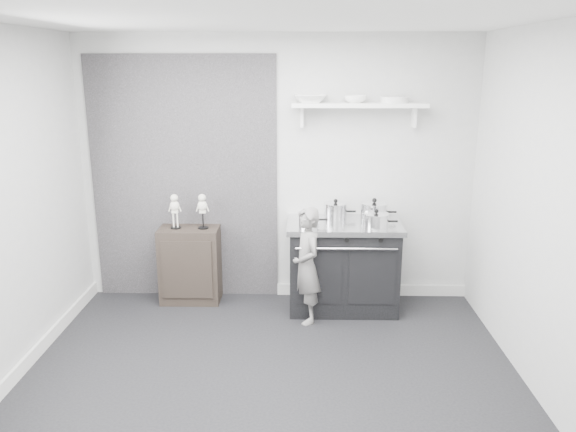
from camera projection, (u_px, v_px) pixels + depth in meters
The scene contains 15 objects.
ground at pixel (269, 386), 4.33m from camera, with size 4.00×4.00×0.00m, color black.
room_shell at pixel (255, 173), 4.05m from camera, with size 4.02×3.62×2.71m.
wall_shelf at pixel (359, 106), 5.41m from camera, with size 1.30×0.26×0.24m.
stove at pixel (343, 265), 5.63m from camera, with size 1.12×0.70×0.90m.
side_cabinet at pixel (190, 265), 5.80m from camera, with size 0.61×0.35×0.79m, color black.
child at pixel (306, 265), 5.30m from camera, with size 0.41×0.27×1.12m, color slate.
pot_front_left at pixel (309, 219), 5.39m from camera, with size 0.28×0.20×0.17m.
pot_back_left at pixel (335, 210), 5.63m from camera, with size 0.33×0.24×0.20m.
pot_back_right at pixel (374, 211), 5.59m from camera, with size 0.36×0.27×0.22m.
pot_front_right at pixel (376, 220), 5.32m from camera, with size 0.33×0.24×0.18m.
skeleton_full at pixel (175, 209), 5.65m from camera, with size 0.11×0.07×0.41m, color silver, non-canonical shape.
skeleton_torso at pixel (202, 209), 5.64m from camera, with size 0.11×0.07×0.41m, color silver, non-canonical shape.
bowl_large at pixel (310, 99), 5.39m from camera, with size 0.33×0.33×0.08m, color white.
bowl_small at pixel (355, 99), 5.39m from camera, with size 0.22×0.22×0.07m, color white.
plate_stack at pixel (394, 100), 5.38m from camera, with size 0.27×0.27×0.06m, color silver.
Camera 1 is at (0.23, -3.83, 2.41)m, focal length 35.00 mm.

